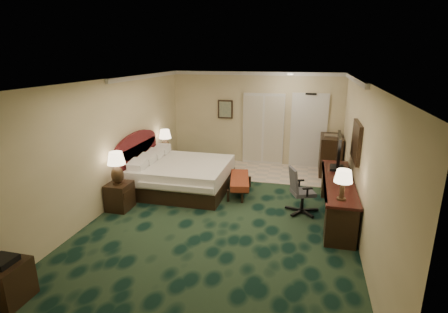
% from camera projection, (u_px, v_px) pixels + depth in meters
% --- Properties ---
extents(floor, '(5.00, 7.50, 0.00)m').
position_uv_depth(floor, '(225.00, 215.00, 7.18)').
color(floor, black).
rests_on(floor, ground).
extents(ceiling, '(5.00, 7.50, 0.00)m').
position_uv_depth(ceiling, '(226.00, 81.00, 6.42)').
color(ceiling, silver).
rests_on(ceiling, wall_back).
extents(wall_back, '(5.00, 0.00, 2.70)m').
position_uv_depth(wall_back, '(255.00, 119.00, 10.29)').
color(wall_back, '#C0B185').
rests_on(wall_back, ground).
extents(wall_front, '(5.00, 0.00, 2.70)m').
position_uv_depth(wall_front, '(133.00, 255.00, 3.30)').
color(wall_front, '#C0B185').
rests_on(wall_front, ground).
extents(wall_left, '(0.00, 7.50, 2.70)m').
position_uv_depth(wall_left, '(111.00, 144.00, 7.37)').
color(wall_left, '#C0B185').
rests_on(wall_left, ground).
extents(wall_right, '(0.00, 7.50, 2.70)m').
position_uv_depth(wall_right, '(362.00, 161.00, 6.23)').
color(wall_right, '#C0B185').
rests_on(wall_right, ground).
extents(crown_molding, '(5.00, 7.50, 0.10)m').
position_uv_depth(crown_molding, '(226.00, 84.00, 6.43)').
color(crown_molding, silver).
rests_on(crown_molding, wall_back).
extents(tile_patch, '(3.20, 1.70, 0.01)m').
position_uv_depth(tile_patch, '(281.00, 173.00, 9.68)').
color(tile_patch, beige).
rests_on(tile_patch, ground).
extents(headboard, '(0.12, 2.00, 1.40)m').
position_uv_depth(headboard, '(138.00, 160.00, 8.47)').
color(headboard, '#4B100C').
rests_on(headboard, ground).
extents(entry_door, '(1.02, 0.06, 2.18)m').
position_uv_depth(entry_door, '(308.00, 131.00, 10.00)').
color(entry_door, silver).
rests_on(entry_door, ground).
extents(closet_doors, '(1.20, 0.06, 2.10)m').
position_uv_depth(closet_doors, '(263.00, 129.00, 10.28)').
color(closet_doors, beige).
rests_on(closet_doors, ground).
extents(wall_art, '(0.45, 0.06, 0.55)m').
position_uv_depth(wall_art, '(225.00, 109.00, 10.39)').
color(wall_art, slate).
rests_on(wall_art, wall_back).
extents(wall_mirror, '(0.05, 0.95, 0.75)m').
position_uv_depth(wall_mirror, '(356.00, 142.00, 6.74)').
color(wall_mirror, white).
rests_on(wall_mirror, wall_right).
extents(bed, '(2.15, 1.99, 0.68)m').
position_uv_depth(bed, '(183.00, 176.00, 8.43)').
color(bed, white).
rests_on(bed, ground).
extents(nightstand_near, '(0.46, 0.53, 0.57)m').
position_uv_depth(nightstand_near, '(120.00, 196.00, 7.39)').
color(nightstand_near, black).
rests_on(nightstand_near, ground).
extents(nightstand_far, '(0.45, 0.51, 0.56)m').
position_uv_depth(nightstand_far, '(167.00, 162.00, 9.78)').
color(nightstand_far, black).
rests_on(nightstand_far, ground).
extents(lamp_near, '(0.42, 0.42, 0.69)m').
position_uv_depth(lamp_near, '(117.00, 168.00, 7.19)').
color(lamp_near, black).
rests_on(lamp_near, nightstand_near).
extents(lamp_far, '(0.42, 0.42, 0.64)m').
position_uv_depth(lamp_far, '(165.00, 141.00, 9.62)').
color(lamp_far, black).
rests_on(lamp_far, nightstand_far).
extents(bed_bench, '(0.64, 1.27, 0.41)m').
position_uv_depth(bed_bench, '(240.00, 186.00, 8.21)').
color(bed_bench, maroon).
rests_on(bed_bench, ground).
extents(side_table, '(0.52, 0.52, 0.56)m').
position_uv_depth(side_table, '(6.00, 282.00, 4.60)').
color(side_table, black).
rests_on(side_table, ground).
extents(desk, '(0.58, 2.70, 0.78)m').
position_uv_depth(desk, '(337.00, 198.00, 7.04)').
color(desk, black).
rests_on(desk, ground).
extents(tv, '(0.13, 0.99, 0.77)m').
position_uv_depth(tv, '(338.00, 152.00, 7.47)').
color(tv, black).
rests_on(tv, desk).
extents(desk_lamp, '(0.31, 0.31, 0.55)m').
position_uv_depth(desk_lamp, '(343.00, 185.00, 5.91)').
color(desk_lamp, black).
rests_on(desk_lamp, desk).
extents(desk_chair, '(0.73, 0.71, 0.98)m').
position_uv_depth(desk_chair, '(303.00, 190.00, 7.15)').
color(desk_chair, '#42414C').
rests_on(desk_chair, ground).
extents(minibar, '(0.56, 1.01, 1.06)m').
position_uv_depth(minibar, '(330.00, 155.00, 9.52)').
color(minibar, black).
rests_on(minibar, ground).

